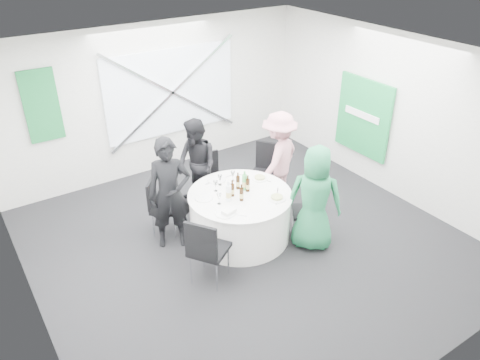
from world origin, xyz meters
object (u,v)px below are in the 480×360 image
chair_back (210,173)px  chair_back_right (266,168)px  chair_front_right (313,207)px  person_woman_pink (279,158)px  banquet_table (240,215)px  person_woman_green (315,199)px  person_man_back (196,165)px  person_man_back_left (170,194)px  green_water_bottle (245,182)px  clear_water_bottle (229,193)px  chair_front_left (206,247)px  chair_back_left (160,202)px

chair_back → chair_back_right: chair_back_right is taller
chair_front_right → person_woman_pink: 1.22m
banquet_table → person_woman_green: person_woman_green is taller
person_man_back → person_woman_green: person_woman_green is taller
person_man_back_left → person_man_back: person_man_back_left is taller
green_water_bottle → person_man_back: bearing=103.1°
green_water_bottle → clear_water_bottle: clear_water_bottle is taller
chair_front_right → person_woman_pink: bearing=-156.7°
chair_front_right → person_man_back: person_man_back is taller
chair_back_right → person_man_back_left: person_man_back_left is taller
banquet_table → chair_front_left: chair_front_left is taller
person_woman_green → clear_water_bottle: (-1.01, 0.72, 0.07)m
chair_front_left → person_man_back: 1.98m
chair_front_right → person_man_back: 2.04m
chair_back → person_woman_green: (0.59, -1.97, 0.30)m
banquet_table → person_man_back: size_ratio=0.99×
chair_front_left → clear_water_bottle: bearing=-84.9°
chair_back_left → person_woman_green: bearing=-92.7°
chair_back_left → person_man_back_left: 0.49m
chair_front_left → person_man_back: size_ratio=0.66×
chair_front_left → person_woman_green: (1.75, -0.12, 0.20)m
chair_front_right → clear_water_bottle: (-1.13, 0.57, 0.34)m
banquet_table → chair_front_left: (-0.97, -0.65, 0.23)m
person_man_back → chair_back: bearing=98.1°
chair_front_left → banquet_table: bearing=-90.0°
chair_front_right → chair_back_right: bearing=-149.3°
chair_back → chair_front_left: (-1.16, -1.85, 0.10)m
chair_front_left → person_woman_green: bearing=-128.0°
chair_front_right → person_man_back_left: (-1.84, 1.05, 0.32)m
chair_front_left → clear_water_bottle: size_ratio=3.32×
person_man_back_left → person_woman_pink: person_man_back_left is taller
banquet_table → person_woman_pink: bearing=25.3°
chair_front_left → person_man_back: person_man_back is taller
person_woman_pink → chair_back_left: bearing=-32.1°
person_man_back_left → green_water_bottle: person_man_back_left is taller
chair_back → green_water_bottle: bearing=-84.0°
banquet_table → chair_back: (0.19, 1.20, 0.13)m
banquet_table → chair_back_left: 1.25m
chair_back → chair_front_right: (0.71, -1.82, 0.04)m
chair_back_left → chair_back_right: bearing=-53.2°
banquet_table → person_woman_pink: 1.33m
clear_water_bottle → person_man_back: bearing=84.1°
banquet_table → person_woman_pink: person_woman_pink is taller
chair_front_left → person_woman_green: person_woman_green is taller
chair_back_right → person_man_back: bearing=-146.1°
clear_water_bottle → person_man_back_left: bearing=146.0°
banquet_table → person_woman_green: (0.78, -0.78, 0.43)m
chair_front_left → chair_back: bearing=-66.0°
person_man_back → chair_back_left: bearing=-73.9°
person_woman_pink → person_woman_green: (-0.36, -1.31, 0.00)m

